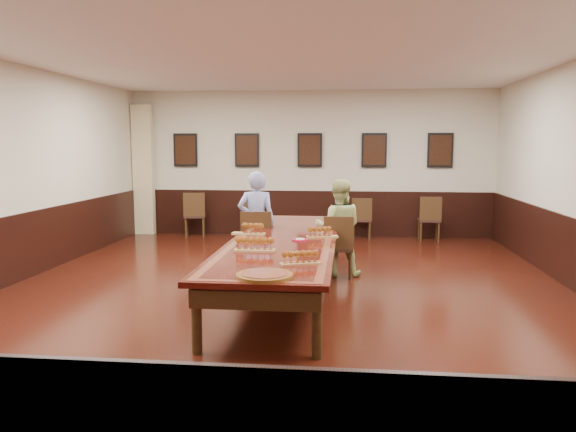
# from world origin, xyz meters

# --- Properties ---
(floor) EXTENTS (8.00, 10.00, 0.02)m
(floor) POSITION_xyz_m (0.00, 0.00, -0.01)
(floor) COLOR black
(floor) RESTS_ON ground
(ceiling) EXTENTS (8.00, 10.00, 0.02)m
(ceiling) POSITION_xyz_m (0.00, 0.00, 3.21)
(ceiling) COLOR white
(ceiling) RESTS_ON floor
(wall_back) EXTENTS (8.00, 0.02, 3.20)m
(wall_back) POSITION_xyz_m (0.00, 5.01, 1.60)
(wall_back) COLOR beige
(wall_back) RESTS_ON floor
(wall_front) EXTENTS (8.00, 0.02, 3.20)m
(wall_front) POSITION_xyz_m (0.00, -5.01, 1.60)
(wall_front) COLOR beige
(wall_front) RESTS_ON floor
(wall_left) EXTENTS (0.02, 10.00, 3.20)m
(wall_left) POSITION_xyz_m (-4.01, 0.00, 1.60)
(wall_left) COLOR beige
(wall_left) RESTS_ON floor
(chair_man) EXTENTS (0.54, 0.57, 1.01)m
(chair_man) POSITION_xyz_m (-0.56, 1.11, 0.50)
(chair_man) COLOR black
(chair_man) RESTS_ON floor
(chair_woman) EXTENTS (0.45, 0.49, 0.95)m
(chair_woman) POSITION_xyz_m (0.71, 1.07, 0.48)
(chair_woman) COLOR black
(chair_woman) RESTS_ON floor
(spare_chair_a) EXTENTS (0.56, 0.59, 0.98)m
(spare_chair_a) POSITION_xyz_m (-2.51, 4.57, 0.49)
(spare_chair_a) COLOR black
(spare_chair_a) RESTS_ON floor
(spare_chair_b) EXTENTS (0.50, 0.53, 0.88)m
(spare_chair_b) POSITION_xyz_m (-1.29, 4.79, 0.44)
(spare_chair_b) COLOR black
(spare_chair_b) RESTS_ON floor
(spare_chair_c) EXTENTS (0.43, 0.46, 0.90)m
(spare_chair_c) POSITION_xyz_m (1.14, 4.63, 0.45)
(spare_chair_c) COLOR black
(spare_chair_c) RESTS_ON floor
(spare_chair_d) EXTENTS (0.45, 0.49, 0.95)m
(spare_chair_d) POSITION_xyz_m (2.56, 4.56, 0.47)
(spare_chair_d) COLOR black
(spare_chair_d) RESTS_ON floor
(person_man) EXTENTS (0.63, 0.46, 1.61)m
(person_man) POSITION_xyz_m (-0.58, 1.21, 0.80)
(person_man) COLOR #495CB7
(person_man) RESTS_ON floor
(person_woman) EXTENTS (0.75, 0.59, 1.49)m
(person_woman) POSITION_xyz_m (0.71, 1.17, 0.75)
(person_woman) COLOR #BDC87D
(person_woman) RESTS_ON floor
(pink_phone) EXTENTS (0.13, 0.16, 0.01)m
(pink_phone) POSITION_xyz_m (0.60, 0.31, 0.76)
(pink_phone) COLOR #D9487B
(pink_phone) RESTS_ON conference_table
(curtain) EXTENTS (0.45, 0.18, 2.90)m
(curtain) POSITION_xyz_m (-3.75, 4.82, 1.45)
(curtain) COLOR beige
(curtain) RESTS_ON floor
(wainscoting) EXTENTS (8.00, 10.00, 1.00)m
(wainscoting) POSITION_xyz_m (0.00, 0.00, 0.50)
(wainscoting) COLOR black
(wainscoting) RESTS_ON floor
(conference_table) EXTENTS (1.40, 5.00, 0.76)m
(conference_table) POSITION_xyz_m (0.00, 0.00, 0.61)
(conference_table) COLOR black
(conference_table) RESTS_ON floor
(posters) EXTENTS (6.14, 0.04, 0.74)m
(posters) POSITION_xyz_m (0.00, 4.94, 1.90)
(posters) COLOR black
(posters) RESTS_ON wall_back
(flight_a) EXTENTS (0.48, 0.18, 0.17)m
(flight_a) POSITION_xyz_m (-0.52, 0.30, 0.83)
(flight_a) COLOR #A07643
(flight_a) RESTS_ON conference_table
(flight_b) EXTENTS (0.45, 0.24, 0.16)m
(flight_b) POSITION_xyz_m (0.50, 0.14, 0.82)
(flight_b) COLOR #A07643
(flight_b) RESTS_ON conference_table
(flight_c) EXTENTS (0.49, 0.15, 0.18)m
(flight_c) POSITION_xyz_m (-0.24, -0.95, 0.83)
(flight_c) COLOR #A07643
(flight_c) RESTS_ON conference_table
(flight_d) EXTENTS (0.44, 0.26, 0.16)m
(flight_d) POSITION_xyz_m (0.36, -1.63, 0.82)
(flight_d) COLOR #A07643
(flight_d) RESTS_ON conference_table
(red_plate_grp) EXTENTS (0.22, 0.22, 0.03)m
(red_plate_grp) POSITION_xyz_m (0.23, -0.12, 0.76)
(red_plate_grp) COLOR #A80B2A
(red_plate_grp) RESTS_ON conference_table
(carved_platter) EXTENTS (0.70, 0.70, 0.04)m
(carved_platter) POSITION_xyz_m (0.07, -2.23, 0.77)
(carved_platter) COLOR #5C3412
(carved_platter) RESTS_ON conference_table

